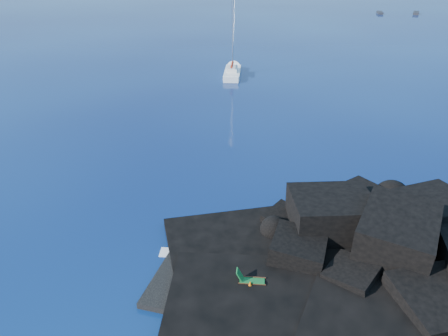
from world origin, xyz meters
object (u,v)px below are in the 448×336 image
object	(u,v)px
distant_boat_b	(416,14)
sailboat	(232,75)
marker_cone	(250,285)
distant_boat_a	(380,14)
deck_chair	(252,278)
sunbather	(264,283)

from	to	relation	value
distant_boat_b	sailboat	bearing A→B (deg)	-104.58
marker_cone	distant_boat_a	distance (m)	126.54
marker_cone	distant_boat_b	size ratio (longest dim) A/B	0.11
deck_chair	distant_boat_a	world-z (taller)	deck_chair
deck_chair	sunbather	bearing A→B (deg)	-0.71
sailboat	marker_cone	size ratio (longest dim) A/B	20.99
distant_boat_b	sunbather	bearing A→B (deg)	-91.63
distant_boat_a	distant_boat_b	distance (m)	10.40
distant_boat_b	distant_boat_a	bearing A→B (deg)	-162.34
sunbather	sailboat	bearing A→B (deg)	81.82
deck_chair	sunbather	distance (m)	0.72
sunbather	marker_cone	world-z (taller)	marker_cone
deck_chair	sunbather	xyz separation A→B (m)	(0.62, 0.04, -0.35)
sailboat	distant_boat_a	distance (m)	84.98
sunbather	distant_boat_b	xyz separation A→B (m)	(34.42, 124.41, -0.52)
sailboat	marker_cone	world-z (taller)	sailboat
deck_chair	marker_cone	world-z (taller)	deck_chair
sailboat	sunbather	xyz separation A→B (m)	(8.45, -45.20, 0.52)
deck_chair	sunbather	world-z (taller)	deck_chair
sailboat	distant_boat_b	world-z (taller)	sailboat
marker_cone	sailboat	bearing A→B (deg)	99.66
sunbather	deck_chair	bearing A→B (deg)	164.78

